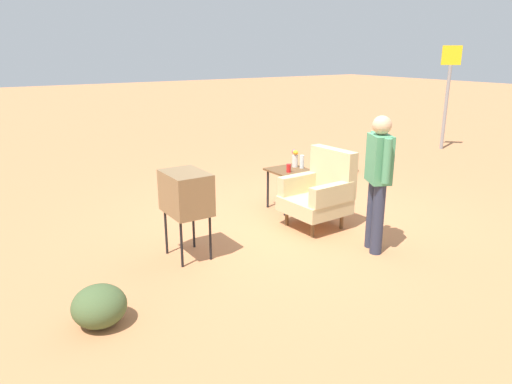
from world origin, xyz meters
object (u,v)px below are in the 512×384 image
object	(u,v)px
side_table	(289,175)
soda_can_red	(289,168)
bottle_short_clear	(302,162)
armchair	(320,191)
tv_on_stand	(186,193)
road_sign	(447,92)
person_standing	(378,176)
flower_vase	(295,158)

from	to	relation	value
side_table	soda_can_red	world-z (taller)	soda_can_red
side_table	bottle_short_clear	world-z (taller)	bottle_short_clear
armchair	soda_can_red	xyz separation A→B (m)	(-0.68, -0.04, 0.19)
tv_on_stand	road_sign	bearing A→B (deg)	106.59
tv_on_stand	bottle_short_clear	size ratio (longest dim) A/B	5.15
road_sign	bottle_short_clear	distance (m)	5.98
side_table	road_sign	size ratio (longest dim) A/B	0.26
armchair	road_sign	bearing A→B (deg)	112.01
side_table	armchair	bearing A→B (deg)	-4.85
bottle_short_clear	person_standing	bearing A→B (deg)	-9.09
road_sign	soda_can_red	xyz separation A→B (m)	(1.74, -6.03, -0.70)
armchair	road_sign	world-z (taller)	road_sign
armchair	side_table	size ratio (longest dim) A/B	1.70
person_standing	bottle_short_clear	bearing A→B (deg)	170.91
flower_vase	tv_on_stand	bearing A→B (deg)	-69.32
side_table	flower_vase	bearing A→B (deg)	111.99
road_sign	tv_on_stand	bearing A→B (deg)	-73.41
tv_on_stand	soda_can_red	xyz separation A→B (m)	(-0.63, 1.93, -0.10)
road_sign	flower_vase	world-z (taller)	road_sign
tv_on_stand	road_sign	distance (m)	8.33
side_table	road_sign	distance (m)	6.19
armchair	bottle_short_clear	world-z (taller)	armchair
side_table	road_sign	xyz separation A→B (m)	(-1.61, 5.92, 0.85)
tv_on_stand	person_standing	size ratio (longest dim) A/B	0.63
person_standing	tv_on_stand	bearing A→B (deg)	-118.26
bottle_short_clear	flower_vase	distance (m)	0.13
road_sign	flower_vase	size ratio (longest dim) A/B	9.21
armchair	side_table	world-z (taller)	armchair
road_sign	flower_vase	distance (m)	5.98
flower_vase	road_sign	bearing A→B (deg)	104.96
person_standing	road_sign	size ratio (longest dim) A/B	0.67
flower_vase	side_table	bearing A→B (deg)	-68.01
side_table	tv_on_stand	world-z (taller)	tv_on_stand
person_standing	soda_can_red	world-z (taller)	person_standing
side_table	soda_can_red	bearing A→B (deg)	-37.50
tv_on_stand	bottle_short_clear	bearing A→B (deg)	107.66
tv_on_stand	road_sign	size ratio (longest dim) A/B	0.42
armchair	flower_vase	distance (m)	0.96
flower_vase	armchair	bearing A→B (deg)	-15.14
road_sign	soda_can_red	size ratio (longest dim) A/B	20.00
road_sign	soda_can_red	world-z (taller)	road_sign
armchair	soda_can_red	world-z (taller)	armchair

